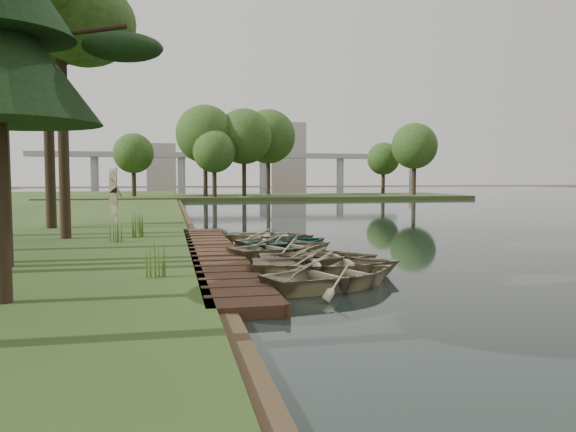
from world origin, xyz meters
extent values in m
plane|color=#3D2F1D|center=(0.00, 0.00, 0.00)|extent=(300.00, 300.00, 0.00)
cube|color=#3A2316|center=(-1.60, 0.00, 0.15)|extent=(1.60, 16.00, 0.30)
cube|color=#36441E|center=(8.00, 50.00, 0.23)|extent=(50.00, 14.00, 0.45)
cylinder|color=black|center=(-15.33, 50.00, 2.85)|extent=(0.50, 0.50, 4.80)
sphere|color=#2C4A19|center=(-15.33, 50.00, 6.45)|extent=(5.60, 5.60, 5.60)
cylinder|color=black|center=(-8.67, 50.00, 2.85)|extent=(0.50, 0.50, 4.80)
sphere|color=#2C4A19|center=(-8.67, 50.00, 6.45)|extent=(5.60, 5.60, 5.60)
cylinder|color=black|center=(-2.00, 50.00, 2.85)|extent=(0.50, 0.50, 4.80)
sphere|color=#2C4A19|center=(-2.00, 50.00, 6.45)|extent=(5.60, 5.60, 5.60)
cylinder|color=black|center=(4.67, 50.00, 2.85)|extent=(0.50, 0.50, 4.80)
sphere|color=#2C4A19|center=(4.67, 50.00, 6.45)|extent=(5.60, 5.60, 5.60)
cylinder|color=black|center=(11.33, 50.00, 2.85)|extent=(0.50, 0.50, 4.80)
sphere|color=#2C4A19|center=(11.33, 50.00, 6.45)|extent=(5.60, 5.60, 5.60)
cylinder|color=black|center=(18.00, 50.00, 2.85)|extent=(0.50, 0.50, 4.80)
sphere|color=#2C4A19|center=(18.00, 50.00, 6.45)|extent=(5.60, 5.60, 5.60)
cylinder|color=black|center=(24.67, 50.00, 2.85)|extent=(0.50, 0.50, 4.80)
sphere|color=#2C4A19|center=(24.67, 50.00, 6.45)|extent=(5.60, 5.60, 5.60)
cube|color=#A5A5A0|center=(10.00, 120.00, 8.00)|extent=(90.00, 4.00, 1.20)
cylinder|color=#A5A5A0|center=(-20.00, 120.00, 4.00)|extent=(1.80, 1.80, 8.00)
cylinder|color=#A5A5A0|center=(0.00, 120.00, 4.00)|extent=(1.80, 1.80, 8.00)
cylinder|color=#A5A5A0|center=(20.00, 120.00, 4.00)|extent=(1.80, 1.80, 8.00)
cylinder|color=#A5A5A0|center=(40.00, 120.00, 4.00)|extent=(1.80, 1.80, 8.00)
cylinder|color=#A5A5A0|center=(60.00, 120.00, 4.00)|extent=(1.80, 1.80, 8.00)
cube|color=#A5A5A0|center=(30.00, 140.00, 9.00)|extent=(10.00, 8.00, 18.00)
cube|color=#A5A5A0|center=(-5.00, 145.00, 6.00)|extent=(8.00, 8.00, 12.00)
imported|color=tan|center=(0.88, -5.37, 0.43)|extent=(4.40, 3.79, 0.77)
imported|color=tan|center=(1.04, -3.96, 0.46)|extent=(4.40, 3.44, 0.83)
imported|color=tan|center=(1.25, -2.47, 0.42)|extent=(3.81, 2.92, 0.73)
imported|color=tan|center=(1.21, -1.45, 0.37)|extent=(3.51, 2.88, 0.63)
imported|color=tan|center=(0.71, -0.22, 0.44)|extent=(4.53, 3.93, 0.79)
imported|color=#276E6A|center=(1.20, 1.47, 0.41)|extent=(4.15, 3.67, 0.71)
imported|color=tan|center=(0.95, 2.55, 0.38)|extent=(3.84, 3.35, 0.66)
imported|color=tan|center=(0.92, 3.74, 0.42)|extent=(4.23, 3.69, 0.73)
imported|color=tan|center=(-5.69, 11.64, 0.60)|extent=(3.01, 2.23, 0.60)
cylinder|color=black|center=(-7.01, 5.05, 4.53)|extent=(0.41, 0.41, 8.46)
ellipsoid|color=#2C4A19|center=(-7.01, 5.05, 8.76)|extent=(4.12, 4.12, 3.50)
cylinder|color=black|center=(-8.47, 9.90, 6.12)|extent=(0.47, 0.47, 11.64)
cylinder|color=black|center=(-6.16, -6.67, 2.30)|extent=(0.32, 0.32, 3.99)
cone|color=#3F661E|center=(-3.39, -4.46, 0.73)|extent=(0.60, 0.60, 0.87)
cone|color=#3F661E|center=(-4.99, 3.43, 0.76)|extent=(0.60, 0.60, 0.93)
cone|color=#3F661E|center=(-4.30, 4.92, 0.82)|extent=(0.60, 0.60, 1.04)
cone|color=#3F661E|center=(-4.32, 6.27, 0.73)|extent=(0.60, 0.60, 0.86)
camera|label=1|loc=(-3.02, -18.20, 2.71)|focal=35.00mm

